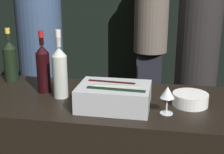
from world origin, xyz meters
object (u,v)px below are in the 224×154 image
object	(u,v)px
ice_bin_with_bottles	(114,95)
white_wine_bottle	(60,71)
bowl_white	(190,99)
person_blond_tee	(151,37)
person_in_hoodie	(196,66)
champagne_bottle	(10,60)
red_wine_bottle_tall	(43,67)
wine_glass	(167,94)
person_grey_polo	(41,56)

from	to	relation	value
ice_bin_with_bottles	white_wine_bottle	world-z (taller)	white_wine_bottle
bowl_white	person_blond_tee	distance (m)	1.95
person_in_hoodie	bowl_white	bearing A→B (deg)	-36.34
person_in_hoodie	person_blond_tee	bearing A→B (deg)	173.05
champagne_bottle	white_wine_bottle	bearing A→B (deg)	-28.98
person_blond_tee	red_wine_bottle_tall	bearing A→B (deg)	-81.68
wine_glass	white_wine_bottle	size ratio (longest dim) A/B	0.37
wine_glass	person_blond_tee	bearing A→B (deg)	95.69
champagne_bottle	red_wine_bottle_tall	distance (m)	0.34
ice_bin_with_bottles	person_blond_tee	xyz separation A→B (m)	(0.06, 2.03, -0.04)
wine_glass	white_wine_bottle	xyz separation A→B (m)	(-0.59, 0.13, 0.05)
person_blond_tee	champagne_bottle	bearing A→B (deg)	-91.72
person_grey_polo	person_blond_tee	bearing A→B (deg)	139.14
champagne_bottle	person_in_hoodie	xyz separation A→B (m)	(1.23, 0.69, -0.16)
person_blond_tee	white_wine_bottle	bearing A→B (deg)	-77.65
ice_bin_with_bottles	red_wine_bottle_tall	size ratio (longest dim) A/B	1.01
champagne_bottle	white_wine_bottle	xyz separation A→B (m)	(0.42, -0.23, 0.01)
bowl_white	person_blond_tee	world-z (taller)	person_blond_tee
person_in_hoodie	person_blond_tee	distance (m)	1.10
champagne_bottle	red_wine_bottle_tall	world-z (taller)	red_wine_bottle_tall
bowl_white	white_wine_bottle	distance (m)	0.72
person_in_hoodie	person_grey_polo	distance (m)	1.38
bowl_white	ice_bin_with_bottles	bearing A→B (deg)	-164.97
wine_glass	red_wine_bottle_tall	size ratio (longest dim) A/B	0.39
bowl_white	champagne_bottle	xyz separation A→B (m)	(-1.13, 0.23, 0.11)
person_in_hoodie	person_grey_polo	xyz separation A→B (m)	(-1.37, 0.13, -0.01)
ice_bin_with_bottles	wine_glass	distance (m)	0.27
white_wine_bottle	person_grey_polo	xyz separation A→B (m)	(-0.56, 1.05, -0.19)
wine_glass	person_in_hoodie	distance (m)	1.08
red_wine_bottle_tall	person_in_hoodie	size ratio (longest dim) A/B	0.22
wine_glass	person_blond_tee	size ratio (longest dim) A/B	0.08
wine_glass	ice_bin_with_bottles	bearing A→B (deg)	173.43
champagne_bottle	person_in_hoodie	distance (m)	1.42
bowl_white	champagne_bottle	world-z (taller)	champagne_bottle
white_wine_bottle	red_wine_bottle_tall	xyz separation A→B (m)	(-0.12, 0.07, -0.00)
ice_bin_with_bottles	person_grey_polo	distance (m)	1.45
bowl_white	red_wine_bottle_tall	xyz separation A→B (m)	(-0.84, 0.06, 0.11)
ice_bin_with_bottles	person_blond_tee	world-z (taller)	person_blond_tee
champagne_bottle	ice_bin_with_bottles	bearing A→B (deg)	-24.05
person_in_hoodie	red_wine_bottle_tall	bearing A→B (deg)	-77.76
ice_bin_with_bottles	person_grey_polo	size ratio (longest dim) A/B	0.22
white_wine_bottle	person_grey_polo	distance (m)	1.20
wine_glass	person_in_hoodie	size ratio (longest dim) A/B	0.09
bowl_white	wine_glass	distance (m)	0.19
wine_glass	person_grey_polo	distance (m)	1.65
white_wine_bottle	wine_glass	bearing A→B (deg)	-12.42
person_in_hoodie	person_grey_polo	world-z (taller)	person_grey_polo
ice_bin_with_bottles	white_wine_bottle	distance (m)	0.35
ice_bin_with_bottles	person_blond_tee	size ratio (longest dim) A/B	0.21
bowl_white	person_in_hoodie	xyz separation A→B (m)	(0.10, 0.91, -0.06)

